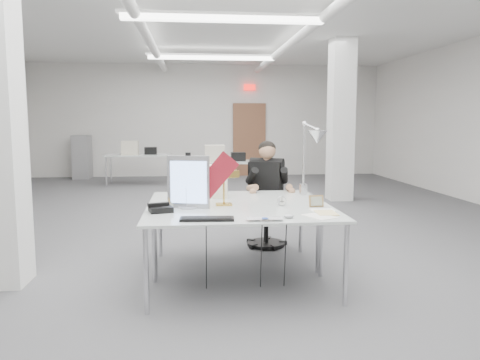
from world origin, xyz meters
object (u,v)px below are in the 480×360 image
Objects in this scene: monitor at (188,182)px; laptop at (265,220)px; desk_main at (243,214)px; bankers_lamp at (224,187)px; desk_phone at (161,209)px; architect_lamp at (309,154)px; office_chair at (266,206)px; beige_monitor at (211,181)px; seated_person at (267,176)px.

laptop is at bearing -32.99° from monitor.
bankers_lamp is (-0.15, 0.42, 0.19)m from desk_main.
laptop is (0.63, -0.69, -0.24)m from monitor.
desk_phone is 0.21× the size of architect_lamp.
office_chair is 1.94m from desk_phone.
desk_main is 1.86× the size of architect_lamp.
laptop is 1.38m from architect_lamp.
monitor is 0.52× the size of architect_lamp.
bankers_lamp reaches higher than laptop.
beige_monitor is at bearing 104.09° from desk_main.
desk_main is at bearing -95.22° from bankers_lamp.
laptop is 0.87m from bankers_lamp.
office_chair reaches higher than desk_phone.
laptop is 0.84× the size of bankers_lamp.
desk_main is 1.73× the size of office_chair.
monitor is at bearing 148.41° from desk_main.
monitor reaches higher than desk_phone.
bankers_lamp reaches higher than desk_phone.
seated_person reaches higher than laptop.
desk_phone is (-0.75, 0.13, 0.04)m from desk_main.
beige_monitor is at bearing -114.33° from office_chair.
seated_person reaches higher than desk_main.
office_chair is 0.38m from seated_person.
bankers_lamp is 1.78× the size of desk_phone.
seated_person is 0.95m from architect_lamp.
office_chair is 1.06× the size of seated_person.
architect_lamp reaches higher than laptop.
beige_monitor is at bearing 75.50° from bankers_lamp.
architect_lamp reaches higher than monitor.
laptop is 1.44m from beige_monitor.
desk_phone is at bearing -114.50° from beige_monitor.
bankers_lamp is at bearing 109.38° from desk_main.
desk_phone is 1.01m from beige_monitor.
monitor is 0.37m from bankers_lamp.
desk_main is 0.76m from desk_phone.
office_chair is 1.08× the size of architect_lamp.
monitor is at bearing -101.21° from office_chair.
beige_monitor is (-0.10, 0.58, -0.01)m from bankers_lamp.
seated_person is 1.98m from laptop.
architect_lamp is at bearing -43.48° from seated_person.
desk_phone is (-1.22, -1.44, -0.12)m from seated_person.
seated_person reaches higher than desk_phone.
beige_monitor is at bearing -178.97° from architect_lamp.
beige_monitor is (-0.72, -0.62, 0.41)m from office_chair.
architect_lamp is (1.29, 0.44, 0.23)m from monitor.
monitor is at bearing 135.75° from laptop.
desk_main is 8.79× the size of desk_phone.
laptop is 0.85× the size of beige_monitor.
beige_monitor reaches higher than office_chair.
office_chair is (0.47, 1.62, -0.22)m from desk_main.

